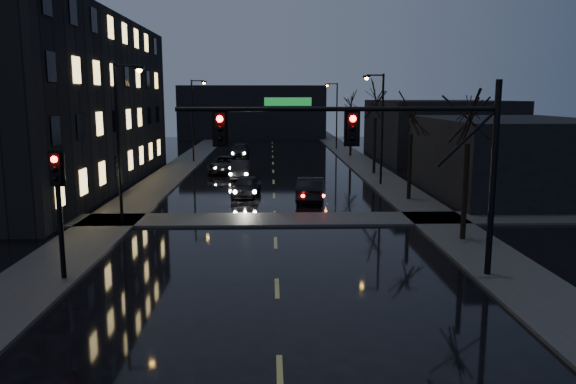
{
  "coord_description": "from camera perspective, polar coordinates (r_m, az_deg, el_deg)",
  "views": [
    {
      "loc": [
        -0.18,
        -10.21,
        6.43
      ],
      "look_at": [
        0.39,
        8.68,
        3.2
      ],
      "focal_mm": 35.0,
      "sensor_mm": 36.0,
      "label": 1
    }
  ],
  "objects": [
    {
      "name": "sidewalk_left",
      "position": [
        46.4,
        -12.06,
        1.6
      ],
      "size": [
        3.0,
        140.0,
        0.12
      ],
      "primitive_type": "cube",
      "color": "#2D2D2B",
      "rests_on": "ground"
    },
    {
      "name": "sidewalk_right",
      "position": [
        46.47,
        9.05,
        1.71
      ],
      "size": [
        3.0,
        140.0,
        0.12
      ],
      "primitive_type": "cube",
      "color": "#2D2D2B",
      "rests_on": "ground"
    },
    {
      "name": "sidewalk_cross",
      "position": [
        29.4,
        -1.35,
        -2.81
      ],
      "size": [
        40.0,
        3.0,
        0.12
      ],
      "primitive_type": "cube",
      "color": "#2D2D2B",
      "rests_on": "ground"
    },
    {
      "name": "apartment_block",
      "position": [
        43.39,
        -24.1,
        8.31
      ],
      "size": [
        12.0,
        30.0,
        12.0
      ],
      "primitive_type": "cube",
      "color": "black",
      "rests_on": "ground"
    },
    {
      "name": "commercial_right_near",
      "position": [
        39.65,
        21.6,
        3.34
      ],
      "size": [
        10.0,
        14.0,
        5.0
      ],
      "primitive_type": "cube",
      "color": "black",
      "rests_on": "ground"
    },
    {
      "name": "commercial_right_far",
      "position": [
        60.78,
        14.77,
        6.16
      ],
      "size": [
        12.0,
        18.0,
        6.0
      ],
      "primitive_type": "cube",
      "color": "black",
      "rests_on": "ground"
    },
    {
      "name": "far_block",
      "position": [
        88.28,
        -3.61,
        8.11
      ],
      "size": [
        22.0,
        10.0,
        8.0
      ],
      "primitive_type": "cube",
      "color": "black",
      "rests_on": "ground"
    },
    {
      "name": "signal_mast",
      "position": [
        19.68,
        10.11,
        5.0
      ],
      "size": [
        11.11,
        0.41,
        7.0
      ],
      "color": "black",
      "rests_on": "ground"
    },
    {
      "name": "signal_pole_left",
      "position": [
        20.83,
        -22.29,
        -0.48
      ],
      "size": [
        0.35,
        0.41,
        4.53
      ],
      "color": "black",
      "rests_on": "ground"
    },
    {
      "name": "tree_near",
      "position": [
        25.68,
        17.99,
        8.76
      ],
      "size": [
        3.52,
        3.52,
        8.08
      ],
      "color": "black",
      "rests_on": "ground"
    },
    {
      "name": "tree_mid_a",
      "position": [
        35.27,
        12.48,
        8.5
      ],
      "size": [
        3.3,
        3.3,
        7.58
      ],
      "color": "black",
      "rests_on": "ground"
    },
    {
      "name": "tree_mid_b",
      "position": [
        47.0,
        8.91,
        9.81
      ],
      "size": [
        3.74,
        3.74,
        8.59
      ],
      "color": "black",
      "rests_on": "ground"
    },
    {
      "name": "tree_far",
      "position": [
        60.81,
        6.46,
        9.3
      ],
      "size": [
        3.43,
        3.43,
        7.88
      ],
      "color": "black",
      "rests_on": "ground"
    },
    {
      "name": "streetlight_l_near",
      "position": [
        29.21,
        -16.51,
        6.06
      ],
      "size": [
        1.53,
        0.28,
        8.0
      ],
      "color": "black",
      "rests_on": "ground"
    },
    {
      "name": "streetlight_l_far",
      "position": [
        55.72,
        -9.46,
        7.87
      ],
      "size": [
        1.53,
        0.28,
        8.0
      ],
      "color": "black",
      "rests_on": "ground"
    },
    {
      "name": "streetlight_r_mid",
      "position": [
        40.98,
        9.25,
        7.27
      ],
      "size": [
        1.53,
        0.28,
        8.0
      ],
      "color": "black",
      "rests_on": "ground"
    },
    {
      "name": "streetlight_r_far",
      "position": [
        68.67,
        4.8,
        8.29
      ],
      "size": [
        1.53,
        0.28,
        8.0
      ],
      "color": "black",
      "rests_on": "ground"
    },
    {
      "name": "oncoming_car_a",
      "position": [
        36.6,
        -4.26,
        0.62
      ],
      "size": [
        2.04,
        4.07,
        1.33
      ],
      "primitive_type": "imported",
      "rotation": [
        0.0,
        0.0,
        -0.12
      ],
      "color": "black",
      "rests_on": "ground"
    },
    {
      "name": "oncoming_car_b",
      "position": [
        44.45,
        -4.91,
        2.25
      ],
      "size": [
        1.68,
        4.24,
        1.37
      ],
      "primitive_type": "imported",
      "rotation": [
        0.0,
        0.0,
        0.05
      ],
      "color": "black",
      "rests_on": "ground"
    },
    {
      "name": "oncoming_car_c",
      "position": [
        48.05,
        -6.44,
        2.8
      ],
      "size": [
        2.74,
        5.24,
        1.41
      ],
      "primitive_type": "imported",
      "rotation": [
        0.0,
        0.0,
        -0.08
      ],
      "color": "black",
      "rests_on": "ground"
    },
    {
      "name": "oncoming_car_d",
      "position": [
        60.15,
        -4.94,
        4.2
      ],
      "size": [
        1.99,
        4.78,
        1.38
      ],
      "primitive_type": "imported",
      "rotation": [
        0.0,
        0.0,
        -0.01
      ],
      "color": "black",
      "rests_on": "ground"
    },
    {
      "name": "lead_car",
      "position": [
        34.85,
        2.31,
        0.32
      ],
      "size": [
        2.08,
        4.69,
        1.5
      ],
      "primitive_type": "imported",
      "rotation": [
        0.0,
        0.0,
        3.03
      ],
      "color": "black",
      "rests_on": "ground"
    }
  ]
}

